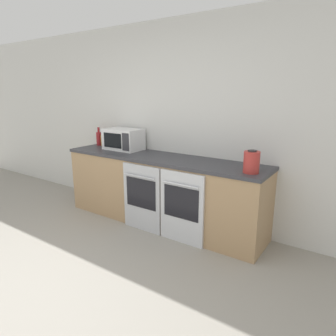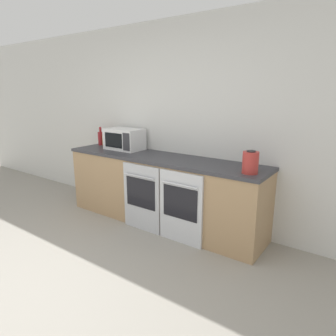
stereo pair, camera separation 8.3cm
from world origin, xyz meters
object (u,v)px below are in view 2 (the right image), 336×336
(oven_left, at_px, (141,197))
(bottle_amber, at_px, (105,140))
(microwave, at_px, (124,139))
(bottle_red, at_px, (101,138))
(oven_right, at_px, (181,208))
(kettle, at_px, (250,162))

(oven_left, relative_size, bottle_amber, 3.61)
(bottle_amber, bearing_deg, microwave, -5.64)
(bottle_red, bearing_deg, oven_right, -14.70)
(bottle_red, bearing_deg, microwave, -5.96)
(oven_left, distance_m, microwave, 0.99)
(bottle_red, bearing_deg, bottle_amber, -7.29)
(oven_right, bearing_deg, oven_left, 180.00)
(oven_left, xyz_separation_m, microwave, (-0.65, 0.41, 0.62))
(oven_right, height_order, bottle_red, bottle_red)
(oven_left, height_order, bottle_red, bottle_red)
(bottle_amber, xyz_separation_m, bottle_red, (-0.11, 0.01, 0.02))
(microwave, bearing_deg, oven_left, -32.27)
(microwave, bearing_deg, bottle_amber, 174.36)
(oven_right, relative_size, kettle, 3.61)
(bottle_amber, bearing_deg, oven_right, -15.15)
(oven_left, height_order, kettle, kettle)
(oven_right, relative_size, bottle_red, 3.06)
(oven_right, distance_m, bottle_amber, 1.84)
(bottle_red, bearing_deg, oven_left, -21.21)
(microwave, xyz_separation_m, kettle, (1.94, -0.21, -0.04))
(oven_left, xyz_separation_m, oven_right, (0.58, 0.00, 0.00))
(oven_right, distance_m, kettle, 0.94)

